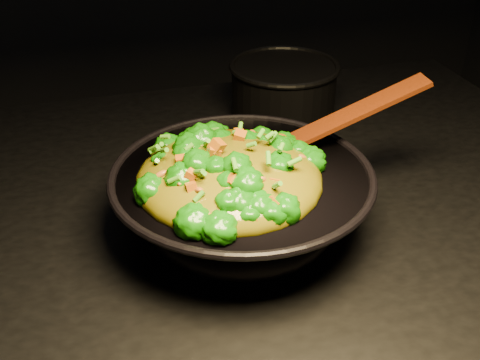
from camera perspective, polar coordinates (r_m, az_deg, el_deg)
name	(u,v)px	position (r m, az deg, el deg)	size (l,w,h in m)	color
wok	(242,205)	(0.87, 0.18, -2.35)	(0.36, 0.36, 0.10)	black
stir_fry	(229,154)	(0.80, -1.06, 2.47)	(0.26, 0.26, 0.09)	#146106
spatula	(346,117)	(0.92, 10.01, 5.92)	(0.27, 0.04, 0.01)	#3B1609
back_pot	(283,92)	(1.22, 4.14, 8.35)	(0.21, 0.21, 0.12)	black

